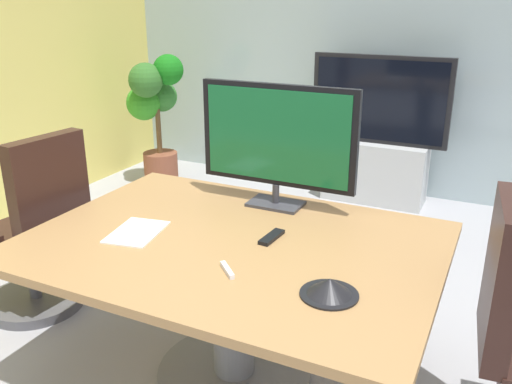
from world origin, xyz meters
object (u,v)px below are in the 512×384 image
(potted_plant, at_px, (155,107))
(remote_control, at_px, (272,237))
(office_chair_left, at_px, (38,241))
(tv_monitor, at_px, (277,139))
(wall_display_unit, at_px, (376,154))
(conference_phone, at_px, (329,288))
(conference_table, at_px, (233,275))

(potted_plant, distance_m, remote_control, 3.15)
(office_chair_left, distance_m, tv_monitor, 1.51)
(tv_monitor, relative_size, remote_control, 4.94)
(tv_monitor, bearing_deg, potted_plant, 139.01)
(office_chair_left, height_order, potted_plant, potted_plant)
(wall_display_unit, xyz_separation_m, remote_control, (0.15, -2.64, 0.30))
(conference_phone, xyz_separation_m, remote_control, (-0.39, 0.36, -0.02))
(remote_control, bearing_deg, wall_display_unit, 97.33)
(remote_control, bearing_deg, potted_plant, 139.36)
(conference_phone, bearing_deg, office_chair_left, 170.68)
(potted_plant, distance_m, conference_phone, 3.68)
(conference_table, bearing_deg, office_chair_left, 178.53)
(potted_plant, relative_size, conference_phone, 5.78)
(conference_table, distance_m, remote_control, 0.26)
(office_chair_left, distance_m, wall_display_unit, 2.99)
(office_chair_left, distance_m, remote_control, 1.47)
(remote_control, bearing_deg, tv_monitor, 114.94)
(conference_table, height_order, wall_display_unit, wall_display_unit)
(wall_display_unit, bearing_deg, conference_table, -90.13)
(office_chair_left, relative_size, remote_control, 6.41)
(conference_table, height_order, conference_phone, conference_phone)
(conference_table, relative_size, tv_monitor, 2.19)
(wall_display_unit, bearing_deg, tv_monitor, -90.09)
(office_chair_left, bearing_deg, remote_control, 98.26)
(conference_table, height_order, tv_monitor, tv_monitor)
(wall_display_unit, distance_m, potted_plant, 2.15)
(potted_plant, bearing_deg, conference_phone, -44.35)
(conference_table, distance_m, office_chair_left, 1.29)
(office_chair_left, bearing_deg, conference_phone, 86.70)
(conference_table, relative_size, wall_display_unit, 1.41)
(office_chair_left, xyz_separation_m, remote_control, (1.44, 0.06, 0.29))
(tv_monitor, height_order, remote_control, tv_monitor)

